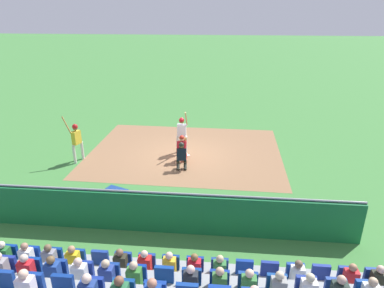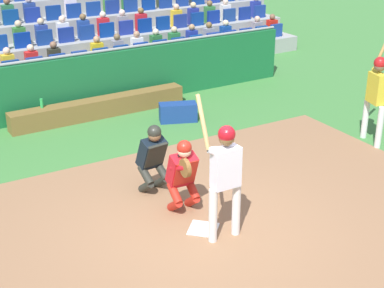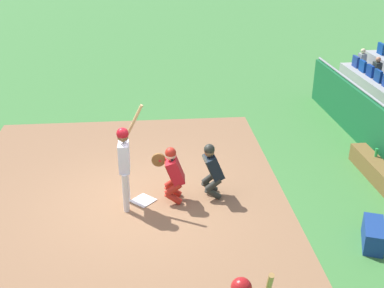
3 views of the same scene
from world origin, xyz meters
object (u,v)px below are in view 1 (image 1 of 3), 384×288
object	(u,v)px
home_plate_umpire	(181,155)
water_bottle_on_bench	(186,210)
catcher_crouching	(182,147)
equipment_duffel_bag	(117,194)
on_deck_batter	(76,138)
dugout_bench	(147,214)
batter_at_plate	(182,131)
home_plate_marker	(184,155)

from	to	relation	value
home_plate_umpire	water_bottle_on_bench	distance (m)	4.16
catcher_crouching	equipment_duffel_bag	bearing A→B (deg)	-118.98
home_plate_umpire	on_deck_batter	distance (m)	5.00
equipment_duffel_bag	on_deck_batter	distance (m)	4.38
catcher_crouching	water_bottle_on_bench	xyz separation A→B (m)	(0.73, -4.97, -0.18)
catcher_crouching	home_plate_umpire	size ratio (longest dim) A/B	1.01
dugout_bench	equipment_duffel_bag	world-z (taller)	dugout_bench
batter_at_plate	equipment_duffel_bag	distance (m)	5.12
home_plate_umpire	batter_at_plate	bearing A→B (deg)	96.25
home_plate_marker	catcher_crouching	world-z (taller)	catcher_crouching
batter_at_plate	equipment_duffel_bag	bearing A→B (deg)	-112.26
batter_at_plate	equipment_duffel_bag	size ratio (longest dim) A/B	2.63
home_plate_umpire	catcher_crouching	bearing A→B (deg)	95.57
batter_at_plate	catcher_crouching	distance (m)	1.09
dugout_bench	on_deck_batter	world-z (taller)	on_deck_batter
dugout_bench	water_bottle_on_bench	distance (m)	1.39
batter_at_plate	water_bottle_on_bench	distance (m)	6.06
equipment_duffel_bag	water_bottle_on_bench	bearing A→B (deg)	-3.55
dugout_bench	home_plate_marker	bearing A→B (deg)	83.42
home_plate_umpire	dugout_bench	world-z (taller)	home_plate_umpire
batter_at_plate	home_plate_umpire	distance (m)	1.93
catcher_crouching	dugout_bench	size ratio (longest dim) A/B	0.31
dugout_bench	water_bottle_on_bench	bearing A→B (deg)	-3.91
batter_at_plate	equipment_duffel_bag	xyz separation A→B (m)	(-1.91, -4.66, -0.93)
batter_at_plate	home_plate_marker	bearing A→B (deg)	-67.44
catcher_crouching	home_plate_marker	bearing A→B (deg)	88.01
equipment_duffel_bag	dugout_bench	bearing A→B (deg)	-18.97
home_plate_umpire	dugout_bench	bearing A→B (deg)	-99.91
water_bottle_on_bench	equipment_duffel_bag	size ratio (longest dim) A/B	0.24
catcher_crouching	on_deck_batter	size ratio (longest dim) A/B	0.57
on_deck_batter	catcher_crouching	bearing A→B (deg)	5.50
batter_at_plate	equipment_duffel_bag	world-z (taller)	batter_at_plate
home_plate_umpire	dugout_bench	size ratio (longest dim) A/B	0.30
catcher_crouching	on_deck_batter	distance (m)	4.92
home_plate_marker	equipment_duffel_bag	distance (m)	4.78
dugout_bench	on_deck_batter	size ratio (longest dim) A/B	1.87
batter_at_plate	on_deck_batter	size ratio (longest dim) A/B	0.98
on_deck_batter	equipment_duffel_bag	bearing A→B (deg)	-48.24
home_plate_umpire	equipment_duffel_bag	size ratio (longest dim) A/B	1.52
catcher_crouching	home_plate_umpire	world-z (taller)	catcher_crouching
home_plate_marker	dugout_bench	world-z (taller)	dugout_bench
home_plate_marker	equipment_duffel_bag	size ratio (longest dim) A/B	0.52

